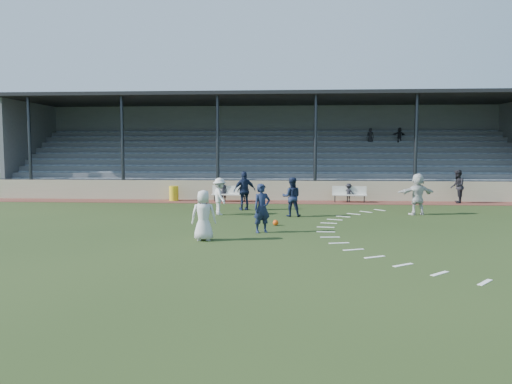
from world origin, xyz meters
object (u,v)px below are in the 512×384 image
(trash_bin, at_px, (174,193))
(player_navy_lead, at_px, (262,208))
(bench_right, at_px, (349,193))
(official, at_px, (457,186))
(bench_left, at_px, (228,192))
(player_white_lead, at_px, (204,215))
(football, at_px, (276,223))

(trash_bin, relative_size, player_navy_lead, 0.48)
(bench_right, relative_size, official, 1.05)
(trash_bin, xyz_separation_m, player_navy_lead, (6.00, -11.11, 0.47))
(trash_bin, bearing_deg, bench_right, -1.21)
(bench_left, distance_m, player_white_lead, 12.55)
(bench_right, distance_m, official, 6.21)
(bench_left, relative_size, trash_bin, 2.29)
(bench_left, relative_size, player_white_lead, 1.16)
(football, distance_m, player_white_lead, 4.33)
(official, bearing_deg, bench_left, -72.74)
(trash_bin, relative_size, official, 0.46)
(player_navy_lead, bearing_deg, official, 16.60)
(bench_right, bearing_deg, trash_bin, -177.10)
(player_white_lead, distance_m, official, 17.91)
(player_navy_lead, distance_m, official, 15.31)
(trash_bin, height_order, official, official)
(bench_left, distance_m, official, 13.38)
(bench_right, distance_m, trash_bin, 10.55)
(bench_right, relative_size, trash_bin, 2.27)
(bench_left, height_order, player_navy_lead, player_navy_lead)
(bench_left, relative_size, football, 8.67)
(bench_left, height_order, football, bench_left)
(bench_left, xyz_separation_m, player_navy_lead, (2.62, -10.79, 0.35))
(football, distance_m, official, 13.77)
(player_white_lead, bearing_deg, official, -141.33)
(trash_bin, height_order, player_navy_lead, player_navy_lead)
(official, bearing_deg, bench_right, -73.14)
(bench_right, bearing_deg, football, -110.05)
(player_navy_lead, bearing_deg, bench_right, 38.53)
(bench_right, distance_m, football, 10.00)
(bench_right, bearing_deg, official, 4.19)
(bench_left, bearing_deg, football, -62.29)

